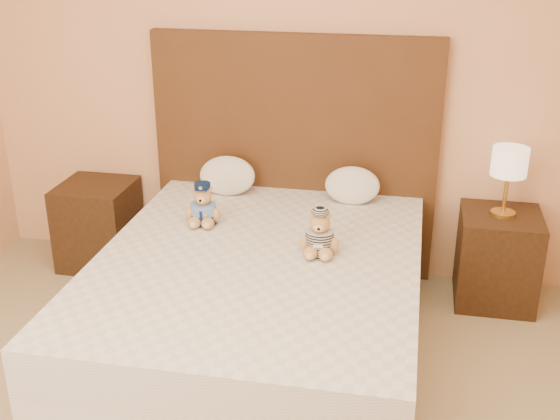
% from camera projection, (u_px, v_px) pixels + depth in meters
% --- Properties ---
extents(room_walls, '(4.04, 4.52, 2.72)m').
position_uv_depth(room_walls, '(203.00, 16.00, 2.34)').
color(room_walls, '#E9AC7F').
rests_on(room_walls, ground).
extents(bed, '(1.60, 2.00, 0.55)m').
position_uv_depth(bed, '(258.00, 305.00, 3.60)').
color(bed, white).
rests_on(bed, ground).
extents(headboard, '(1.75, 0.08, 1.50)m').
position_uv_depth(headboard, '(294.00, 157.00, 4.34)').
color(headboard, '#4C2B16').
rests_on(headboard, ground).
extents(nightstand_left, '(0.45, 0.45, 0.55)m').
position_uv_depth(nightstand_left, '(99.00, 224.00, 4.56)').
color(nightstand_left, '#342310').
rests_on(nightstand_left, ground).
extents(nightstand_right, '(0.45, 0.45, 0.55)m').
position_uv_depth(nightstand_right, '(497.00, 258.00, 4.10)').
color(nightstand_right, '#342310').
rests_on(nightstand_right, ground).
extents(lamp, '(0.20, 0.20, 0.40)m').
position_uv_depth(lamp, '(509.00, 165.00, 3.88)').
color(lamp, gold).
rests_on(lamp, nightstand_right).
extents(teddy_police, '(0.22, 0.21, 0.24)m').
position_uv_depth(teddy_police, '(203.00, 204.00, 3.83)').
color(teddy_police, '#AC7F43').
rests_on(teddy_police, bed).
extents(teddy_prisoner, '(0.22, 0.21, 0.23)m').
position_uv_depth(teddy_prisoner, '(320.00, 233.00, 3.48)').
color(teddy_prisoner, '#AC7F43').
rests_on(teddy_prisoner, bed).
extents(pillow_left, '(0.35, 0.22, 0.24)m').
position_uv_depth(pillow_left, '(227.00, 174.00, 4.27)').
color(pillow_left, white).
rests_on(pillow_left, bed).
extents(pillow_right, '(0.32, 0.21, 0.23)m').
position_uv_depth(pillow_right, '(352.00, 184.00, 4.14)').
color(pillow_right, white).
rests_on(pillow_right, bed).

